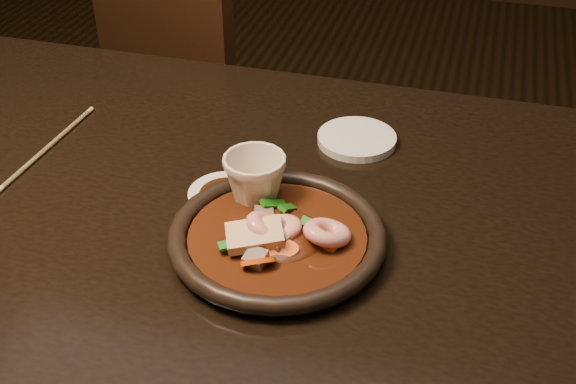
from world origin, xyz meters
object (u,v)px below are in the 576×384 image
(tea_cup, at_px, (255,180))
(plate, at_px, (277,237))
(table, at_px, (107,248))
(chair, at_px, (209,113))

(tea_cup, bearing_deg, plate, -54.66)
(table, relative_size, chair, 1.80)
(table, relative_size, tea_cup, 19.41)
(plate, bearing_deg, tea_cup, 125.34)
(chair, relative_size, plate, 3.30)
(table, bearing_deg, tea_cup, 14.63)
(tea_cup, bearing_deg, table, -165.37)
(table, height_order, plate, plate)
(plate, xyz_separation_m, tea_cup, (-0.05, 0.07, 0.03))
(tea_cup, bearing_deg, chair, 117.03)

